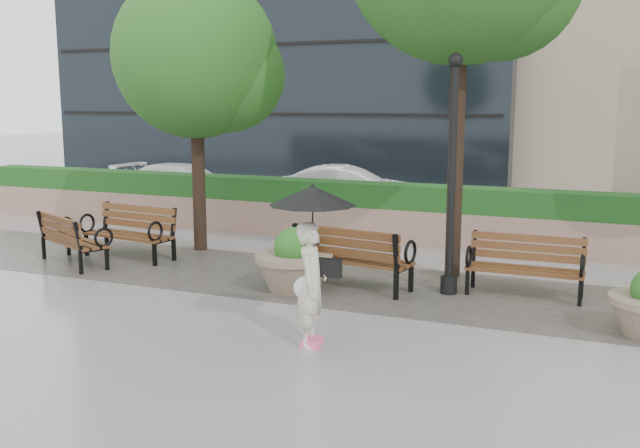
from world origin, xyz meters
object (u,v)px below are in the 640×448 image
at_px(bench_2, 353,270).
at_px(bench_0, 74,250).
at_px(pedestrian, 312,250).
at_px(planter_left, 294,266).
at_px(lamppost, 452,191).
at_px(bench_3, 524,279).
at_px(bench_1, 130,243).
at_px(car_left, 185,185).
at_px(car_right, 347,191).

bearing_deg(bench_2, bench_0, 13.75).
relative_size(bench_0, pedestrian, 0.94).
xyz_separation_m(planter_left, lamppost, (2.47, 0.87, 1.31)).
xyz_separation_m(bench_0, pedestrian, (6.25, -2.45, 1.00)).
bearing_deg(bench_2, lamppost, -160.19).
bearing_deg(bench_3, bench_1, -179.30).
relative_size(bench_0, car_left, 0.44).
bearing_deg(car_right, planter_left, -178.06).
height_order(planter_left, lamppost, lamppost).
bearing_deg(pedestrian, bench_3, -42.65).
bearing_deg(bench_3, bench_0, -173.35).
height_order(lamppost, car_right, lamppost).
bearing_deg(bench_3, planter_left, -162.75).
bearing_deg(bench_3, car_left, 148.72).
bearing_deg(lamppost, car_left, 145.14).
height_order(bench_0, lamppost, lamppost).
bearing_deg(planter_left, car_right, 104.74).
bearing_deg(bench_0, pedestrian, -176.83).
bearing_deg(bench_3, pedestrian, -123.55).
bearing_deg(car_right, bench_3, -152.89).
bearing_deg(lamppost, bench_3, 14.86).
relative_size(lamppost, car_left, 0.88).
bearing_deg(bench_2, planter_left, 42.27).
height_order(bench_3, car_right, car_right).
distance_m(bench_2, pedestrian, 3.12).
distance_m(lamppost, car_left, 11.97).
height_order(bench_0, pedestrian, pedestrian).
relative_size(bench_0, planter_left, 1.51).
bearing_deg(bench_3, lamppost, -165.80).
bearing_deg(bench_1, bench_0, -119.06).
height_order(bench_0, car_left, car_left).
bearing_deg(planter_left, bench_3, 17.91).
height_order(planter_left, pedestrian, pedestrian).
bearing_deg(bench_1, bench_2, 1.96).
bearing_deg(pedestrian, bench_1, 49.25).
relative_size(bench_1, bench_3, 1.10).
bearing_deg(bench_1, pedestrian, -24.11).
xyz_separation_m(car_left, pedestrian, (8.68, -10.04, 0.64)).
bearing_deg(pedestrian, car_right, 8.74).
xyz_separation_m(bench_1, bench_2, (5.08, -0.44, 0.01)).
distance_m(bench_2, car_right, 8.14).
relative_size(bench_2, planter_left, 1.62).
xyz_separation_m(car_right, pedestrian, (3.51, -10.48, 0.60)).
relative_size(car_left, pedestrian, 2.13).
distance_m(bench_1, bench_2, 5.10).
xyz_separation_m(bench_2, car_right, (-2.99, 7.56, 0.37)).
bearing_deg(car_left, planter_left, -137.00).
relative_size(lamppost, car_right, 0.94).
bearing_deg(bench_0, lamppost, -149.37).
bearing_deg(car_left, lamppost, -125.43).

